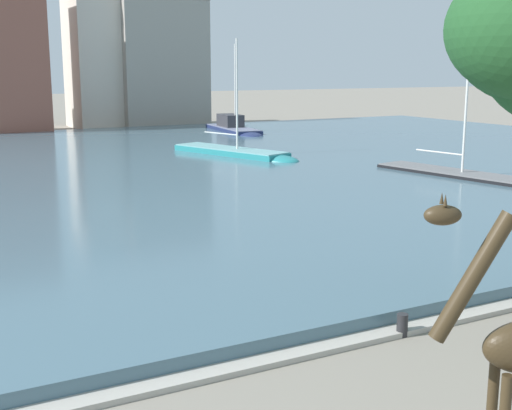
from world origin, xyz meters
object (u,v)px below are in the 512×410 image
(mooring_bollard, at_px, (402,325))
(sailboat_navy, at_px, (235,130))
(sailboat_black, at_px, (465,178))
(sailboat_teal, at_px, (240,155))

(mooring_bollard, bearing_deg, sailboat_navy, 68.47)
(sailboat_black, relative_size, sailboat_teal, 0.99)
(sailboat_black, relative_size, sailboat_navy, 0.99)
(sailboat_black, bearing_deg, mooring_bollard, -138.58)
(sailboat_navy, relative_size, mooring_bollard, 19.17)
(sailboat_navy, bearing_deg, sailboat_black, -91.22)
(sailboat_navy, distance_m, mooring_bollard, 43.09)
(sailboat_black, xyz_separation_m, sailboat_navy, (0.57, 26.64, 0.24))
(sailboat_teal, height_order, mooring_bollard, sailboat_teal)
(sailboat_teal, distance_m, mooring_bollard, 27.50)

